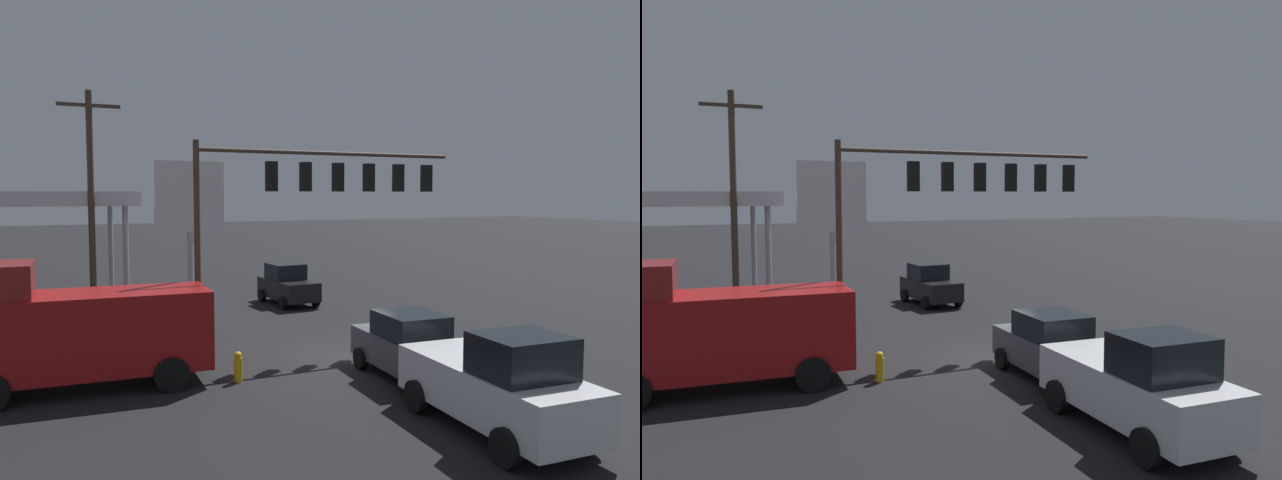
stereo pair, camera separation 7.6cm
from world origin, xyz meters
TOP-DOWN VIEW (x-y plane):
  - ground_plane at (0.00, 0.00)m, footprint 200.00×200.00m
  - traffic_signal_assembly at (0.39, -1.36)m, footprint 9.66×0.43m
  - utility_pole at (7.17, -8.31)m, footprint 2.40×0.26m
  - gas_station_canopy at (10.40, -11.55)m, footprint 10.44×6.43m
  - price_sign at (3.37, -7.57)m, footprint 2.88×0.27m
  - sedan_far at (-0.48, 3.16)m, footprint 2.27×4.50m
  - hatchback_crossing at (-1.97, -9.90)m, footprint 2.12×3.88m
  - pickup_parked at (0.07, 7.53)m, footprint 2.47×5.30m
  - delivery_truck at (8.41, 0.14)m, footprint 6.94×2.91m
  - fire_hydrant at (4.18, 1.34)m, footprint 0.24×0.24m

SIDE VIEW (x-z plane):
  - ground_plane at x=0.00m, z-range 0.00..0.00m
  - fire_hydrant at x=4.18m, z-range 0.00..0.88m
  - hatchback_crossing at x=-1.97m, z-range -0.04..1.93m
  - sedan_far at x=-0.48m, z-range -0.01..1.92m
  - pickup_parked at x=0.07m, z-range -0.09..2.31m
  - delivery_truck at x=8.41m, z-range -0.10..3.48m
  - price_sign at x=3.37m, z-range 1.61..8.36m
  - utility_pole at x=7.17m, z-range 0.28..9.78m
  - gas_station_canopy at x=10.40m, z-range 2.37..7.87m
  - traffic_signal_assembly at x=0.39m, z-range 2.00..9.10m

